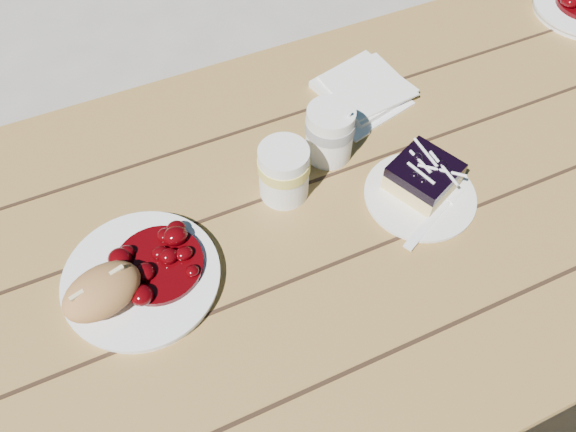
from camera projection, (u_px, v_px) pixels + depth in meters
name	position (u px, v px, depth m)	size (l,w,h in m)	color
ground	(353.00, 357.00, 1.56)	(60.00, 60.00, 0.00)	#9D978E
picnic_table	(381.00, 245.00, 1.08)	(2.00, 1.55, 0.75)	brown
main_plate	(142.00, 279.00, 0.84)	(0.23, 0.23, 0.02)	white
goulash_stew	(157.00, 259.00, 0.83)	(0.14, 0.14, 0.04)	#4C0206
bread_roll	(102.00, 291.00, 0.79)	(0.12, 0.08, 0.06)	#A97541
dessert_plate	(420.00, 196.00, 0.93)	(0.18, 0.18, 0.01)	white
blueberry_cake	(424.00, 176.00, 0.92)	(0.13, 0.13, 0.06)	#F5D786
fork_dessert	(428.00, 223.00, 0.89)	(0.03, 0.16, 0.01)	white
coffee_cup	(330.00, 133.00, 0.95)	(0.08, 0.08, 0.10)	white
napkin_stack	(364.00, 88.00, 1.08)	(0.15, 0.15, 0.01)	white
fork_table	(389.00, 116.00, 1.05)	(0.03, 0.16, 0.01)	white
second_cup	(284.00, 172.00, 0.90)	(0.08, 0.08, 0.10)	white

